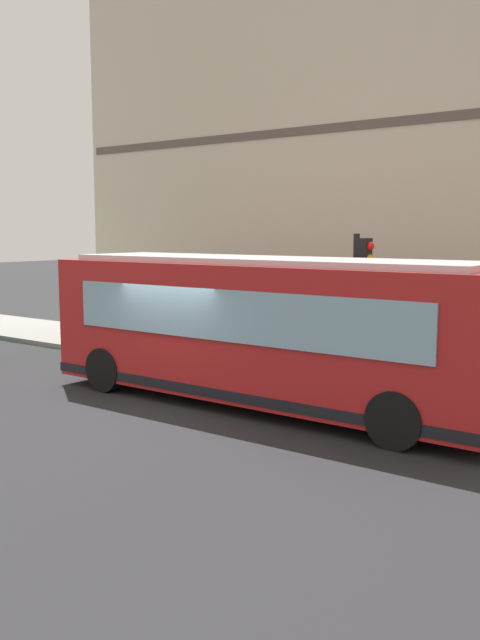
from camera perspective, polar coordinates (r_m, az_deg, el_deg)
name	(u,v)px	position (r m, az deg, el deg)	size (l,w,h in m)	color
ground	(185,401)	(14.86, -4.54, -6.69)	(120.00, 120.00, 0.00)	#262628
sidewalk_curb	(294,366)	(18.27, 4.48, -3.79)	(3.50, 40.00, 0.15)	gray
building_corner	(386,161)	(22.73, 11.98, 12.74)	(7.23, 19.10, 11.61)	beige
city_bus_nearside	(265,331)	(14.22, 2.10, -0.93)	(2.60, 10.04, 3.07)	red
traffic_light_near_corner	(361,280)	(15.47, 9.98, 3.24)	(0.32, 0.49, 3.40)	black
fire_hydrant	(426,375)	(15.51, 15.11, -4.40)	(0.35, 0.35, 0.74)	yellow
pedestrian_walking_along_curb	(115,312)	(21.96, -10.29, 0.68)	(0.32, 0.32, 1.64)	#B23338
pedestrian_near_building_entrance	(271,321)	(18.82, 2.54, -0.05)	(0.32, 0.32, 1.77)	#99994C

